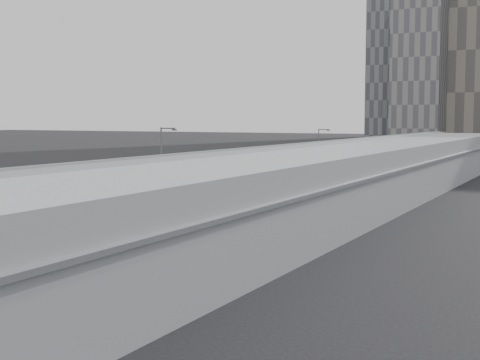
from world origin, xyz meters
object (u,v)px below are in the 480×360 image
Objects in this scene: bus_3 at (228,199)px; street_lamp_far at (320,149)px; bus_4 at (274,187)px; bus_2 at (132,218)px; bus_6 at (352,171)px; street_lamp_near at (163,163)px; suv at (378,161)px; bus_5 at (319,177)px; shipping_container at (337,166)px; bus_7 at (377,166)px.

bus_3 is 43.25m from street_lamp_far.
bus_3 is at bearing -91.41° from bus_4.
bus_3 is 1.50× the size of street_lamp_far.
bus_2 reaches higher than bus_6.
suv is (0.73, 79.78, -4.39)m from street_lamp_near.
bus_6 is 7.36m from street_lamp_far.
bus_6 is 1.57× the size of street_lamp_far.
bus_5 is at bearing -69.15° from street_lamp_far.
shipping_container is at bearing 103.78° from bus_5.
bus_5 is at bearing -93.45° from bus_6.
street_lamp_near is (-7.35, -42.20, 3.60)m from bus_6.
suv is at bearing 90.49° from street_lamp_far.
bus_6 is 1.99× the size of shipping_container.
bus_7 is 1.48× the size of street_lamp_far.
bus_3 is 2.15× the size of suv.
bus_5 is 13.63m from bus_6.
street_lamp_far reaches higher than bus_6.
bus_5 is at bearing -67.75° from shipping_container.
bus_7 is at bearing 86.65° from bus_4.
bus_3 is at bearing -92.82° from bus_7.
bus_7 is at bearing 89.38° from bus_5.
bus_6 is 38.17m from suv.
bus_4 is 1.04× the size of bus_6.
suv is at bearing 89.47° from street_lamp_near.
bus_3 is 12.16m from bus_4.
shipping_container is (-6.89, -1.95, -0.25)m from bus_7.
bus_5 is (-0.21, 27.03, 0.19)m from bus_3.
bus_5 is 2.40× the size of suv.
bus_7 is (-0.05, 28.80, -0.21)m from bus_5.
bus_3 is 1.01× the size of bus_7.
bus_2 is 16.88m from bus_3.
bus_4 is 28.51m from bus_6.
street_lamp_far is at bearing 100.40° from bus_3.
bus_3 is at bearing 12.10° from street_lamp_near.
bus_6 is at bearing 92.85° from bus_2.
street_lamp_far is at bearing -117.30° from bus_7.
bus_3 is at bearing -74.69° from shipping_container.
bus_2 is at bearing -91.98° from bus_6.
suv is at bearing 92.08° from bus_4.
street_lamp_near is 1.38× the size of shipping_container.
bus_5 reaches higher than bus_4.
bus_4 is 1.50× the size of street_lamp_near.
shipping_container is at bearing 95.00° from street_lamp_far.
shipping_container is at bearing 98.74° from bus_2.
bus_6 is at bearing 87.80° from bus_5.
bus_4 reaches higher than bus_7.
bus_3 is 27.03m from bus_5.
bus_3 is 0.91× the size of bus_4.
suv is at bearing 102.41° from bus_7.
street_lamp_near reaches higher than bus_5.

